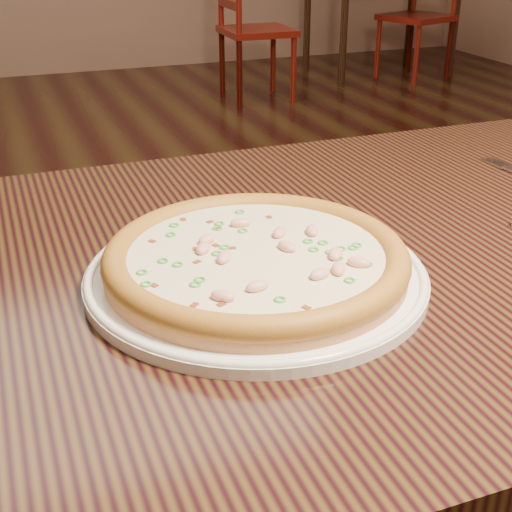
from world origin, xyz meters
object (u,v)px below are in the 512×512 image
object	(u,v)px
hero_table	(331,317)
plate	(256,274)
pizza	(256,259)
chair_d	(421,16)
chair_c	(249,30)

from	to	relation	value
hero_table	plate	size ratio (longest dim) A/B	3.27
plate	pizza	distance (m)	0.02
hero_table	chair_d	distance (m)	4.72
chair_c	chair_d	xyz separation A→B (m)	(1.40, 0.22, 0.00)
plate	chair_d	size ratio (longest dim) A/B	0.39
plate	pizza	xyz separation A→B (m)	(0.00, -0.00, 0.02)
plate	pizza	world-z (taller)	pizza
hero_table	chair_d	world-z (taller)	chair_d
chair_c	hero_table	bearing A→B (deg)	-108.82
pizza	chair_c	world-z (taller)	chair_c
hero_table	plate	bearing A→B (deg)	-157.38
chair_c	plate	bearing A→B (deg)	-110.22
chair_c	chair_d	size ratio (longest dim) A/B	1.00
hero_table	plate	world-z (taller)	plate
pizza	chair_c	xyz separation A→B (m)	(1.37, 3.73, -0.34)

